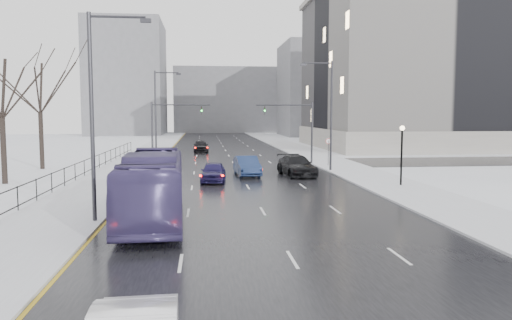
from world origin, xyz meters
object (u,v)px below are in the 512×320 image
object	(u,v)px
tree_park_d	(5,185)
tree_park_e	(43,170)
streetlight_l_far	(158,111)
sedan_center_far	(201,146)
streetlight_r_mid	(329,110)
mast_signal_left	(163,125)
streetlight_l_near	(97,107)
no_uturn_sign	(328,144)
bus	(153,186)
lamppost_r_mid	(402,146)
sedan_center_near	(213,172)
sedan_right_near	(247,166)
sedan_right_far	(297,166)
mast_signal_right	(302,125)

from	to	relation	value
tree_park_d	tree_park_e	distance (m)	10.01
tree_park_e	tree_park_d	bearing A→B (deg)	-87.71
streetlight_l_far	sedan_center_far	bearing A→B (deg)	69.04
streetlight_r_mid	mast_signal_left	size ratio (longest dim) A/B	1.54
mast_signal_left	tree_park_d	bearing A→B (deg)	-126.80
streetlight_l_near	no_uturn_sign	xyz separation A→B (m)	(17.37, 24.00, -3.32)
bus	mast_signal_left	bearing A→B (deg)	90.95
lamppost_r_mid	sedan_center_near	bearing A→B (deg)	163.46
lamppost_r_mid	bus	size ratio (longest dim) A/B	0.36
streetlight_l_near	mast_signal_left	world-z (taller)	streetlight_l_near
sedan_right_near	streetlight_l_near	bearing A→B (deg)	-120.61
streetlight_l_far	sedan_right_far	size ratio (longest dim) A/B	1.71
lamppost_r_mid	no_uturn_sign	distance (m)	14.13
sedan_right_near	sedan_right_far	bearing A→B (deg)	-8.81
mast_signal_right	sedan_center_far	world-z (taller)	mast_signal_right
tree_park_e	lamppost_r_mid	size ratio (longest dim) A/B	3.15
streetlight_l_near	bus	size ratio (longest dim) A/B	0.83
streetlight_l_near	no_uturn_sign	size ratio (longest dim) A/B	3.70
no_uturn_sign	sedan_right_near	world-z (taller)	no_uturn_sign
streetlight_l_far	mast_signal_left	bearing A→B (deg)	-78.13
sedan_center_near	tree_park_d	bearing A→B (deg)	-175.52
bus	sedan_center_far	xyz separation A→B (m)	(2.16, 43.64, -0.85)
tree_park_e	streetlight_l_near	size ratio (longest dim) A/B	1.35
mast_signal_left	streetlight_r_mid	bearing A→B (deg)	-27.31
sedan_right_near	sedan_center_far	world-z (taller)	sedan_right_near
sedan_center_near	sedan_right_near	bearing A→B (deg)	54.96
tree_park_e	sedan_right_far	bearing A→B (deg)	-16.60
no_uturn_sign	streetlight_r_mid	bearing A→B (deg)	-104.48
tree_park_d	tree_park_e	world-z (taller)	tree_park_e
streetlight_r_mid	sedan_right_far	size ratio (longest dim) A/B	1.71
tree_park_e	bus	bearing A→B (deg)	-61.87
sedan_right_near	sedan_center_near	bearing A→B (deg)	-133.85
streetlight_r_mid	sedan_right_far	distance (m)	6.50
mast_signal_right	bus	size ratio (longest dim) A/B	0.54
no_uturn_sign	sedan_right_near	xyz separation A→B (m)	(-8.70, -6.50, -1.43)
mast_signal_left	sedan_right_near	bearing A→B (deg)	-53.29
tree_park_d	streetlight_l_near	world-z (taller)	streetlight_l_near
tree_park_e	sedan_center_near	bearing A→B (deg)	-32.39
lamppost_r_mid	mast_signal_right	distance (m)	18.41
streetlight_l_near	no_uturn_sign	world-z (taller)	streetlight_l_near
sedan_center_near	tree_park_e	bearing A→B (deg)	152.15
tree_park_d	streetlight_l_far	size ratio (longest dim) A/B	1.25
streetlight_r_mid	sedan_center_far	size ratio (longest dim) A/B	2.05
lamppost_r_mid	sedan_center_near	size ratio (longest dim) A/B	0.94
lamppost_r_mid	bus	distance (m)	19.20
mast_signal_left	tree_park_e	bearing A→B (deg)	-159.81
sedan_center_far	no_uturn_sign	bearing A→B (deg)	-59.89
lamppost_r_mid	sedan_right_far	bearing A→B (deg)	131.22
no_uturn_sign	sedan_right_far	xyz separation A→B (m)	(-4.48, -6.83, -1.41)
streetlight_r_mid	sedan_right_near	size ratio (longest dim) A/B	1.98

